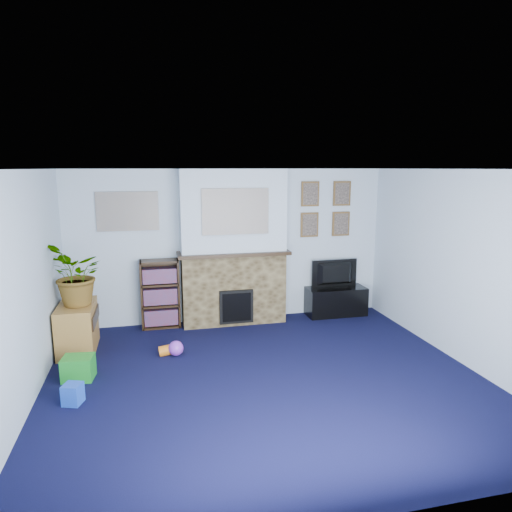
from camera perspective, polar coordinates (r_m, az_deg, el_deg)
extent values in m
cube|color=black|center=(5.49, 1.28, -15.12)|extent=(5.00, 4.50, 0.01)
cube|color=white|center=(4.93, 1.40, 10.80)|extent=(5.00, 4.50, 0.01)
cube|color=silver|center=(7.23, -3.15, 1.29)|extent=(5.00, 0.04, 2.40)
cube|color=silver|center=(3.06, 12.27, -12.67)|extent=(5.00, 0.04, 2.40)
cube|color=silver|center=(5.08, -27.19, -4.10)|extent=(0.04, 4.50, 2.40)
cube|color=silver|center=(6.18, 24.38, -1.34)|extent=(0.04, 4.50, 2.40)
cube|color=brown|center=(7.18, -2.81, -4.09)|extent=(1.60, 0.40, 1.10)
cube|color=brown|center=(6.96, -2.91, 5.49)|extent=(1.60, 0.40, 1.30)
cube|color=brown|center=(7.02, -2.81, 0.38)|extent=(1.72, 0.50, 0.05)
cube|color=brown|center=(7.04, -2.48, -6.33)|extent=(0.52, 0.08, 0.52)
cube|color=brown|center=(7.01, -2.42, -6.43)|extent=(0.44, 0.02, 0.44)
cube|color=gray|center=(6.75, -2.58, 5.57)|extent=(1.00, 0.03, 0.68)
cube|color=gray|center=(7.04, -15.75, 5.40)|extent=(0.90, 0.03, 0.58)
cube|color=brown|center=(7.46, 6.78, 7.72)|extent=(0.30, 0.03, 0.40)
cube|color=brown|center=(7.66, 10.68, 7.69)|extent=(0.30, 0.03, 0.40)
cube|color=brown|center=(7.50, 6.69, 3.90)|extent=(0.30, 0.03, 0.40)
cube|color=brown|center=(7.71, 10.55, 3.98)|extent=(0.30, 0.03, 0.40)
cube|color=black|center=(7.73, 9.94, -5.63)|extent=(0.98, 0.41, 0.46)
imported|color=black|center=(7.63, 10.00, -2.23)|extent=(0.79, 0.12, 0.45)
cube|color=black|center=(7.25, -11.91, -4.37)|extent=(0.58, 0.02, 1.05)
cube|color=black|center=(7.13, -14.09, -4.74)|extent=(0.03, 0.28, 1.05)
cube|color=black|center=(7.13, -9.66, -4.54)|extent=(0.03, 0.28, 1.05)
cube|color=black|center=(7.28, -11.72, -8.51)|extent=(0.56, 0.28, 0.03)
cube|color=black|center=(7.17, -11.82, -5.99)|extent=(0.56, 0.28, 0.03)
cube|color=black|center=(7.09, -11.93, -3.43)|extent=(0.56, 0.28, 0.03)
cube|color=black|center=(7.01, -12.04, -0.62)|extent=(0.56, 0.28, 0.03)
cube|color=black|center=(7.22, -11.76, -7.38)|extent=(0.50, 0.22, 0.24)
cube|color=black|center=(7.12, -11.87, -4.86)|extent=(0.50, 0.22, 0.24)
cube|color=black|center=(7.04, -11.97, -2.35)|extent=(0.50, 0.22, 0.22)
cube|color=olive|center=(6.60, -21.43, -8.05)|extent=(0.45, 0.82, 0.64)
imported|color=#26661E|center=(6.36, -21.48, -2.21)|extent=(0.77, 0.85, 0.82)
cube|color=gold|center=(6.98, -3.09, 1.11)|extent=(0.11, 0.06, 0.15)
cylinder|color=#B2BFC6|center=(7.05, -0.02, 1.31)|extent=(0.05, 0.05, 0.16)
sphere|color=slate|center=(6.90, -7.69, 0.87)|extent=(0.13, 0.13, 0.13)
cylinder|color=blue|center=(7.16, 3.17, 1.28)|extent=(0.06, 0.06, 0.11)
cube|color=#198C26|center=(5.81, -21.32, -12.88)|extent=(0.37, 0.31, 0.27)
sphere|color=purple|center=(6.16, -9.98, -11.37)|extent=(0.20, 0.20, 0.20)
cube|color=blue|center=(5.29, -21.93, -15.69)|extent=(0.23, 0.23, 0.22)
cylinder|color=orange|center=(6.21, -10.62, -11.40)|extent=(0.31, 0.14, 0.18)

